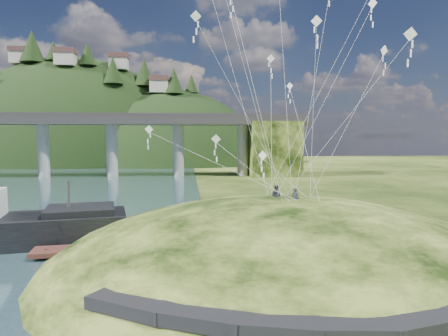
{
  "coord_description": "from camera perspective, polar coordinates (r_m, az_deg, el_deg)",
  "views": [
    {
      "loc": [
        1.07,
        -25.6,
        9.53
      ],
      "look_at": [
        4.0,
        6.0,
        7.0
      ],
      "focal_mm": 32.0,
      "sensor_mm": 36.0,
      "label": 1
    }
  ],
  "objects": [
    {
      "name": "footpath",
      "position": [
        18.65,
        16.16,
        -19.17
      ],
      "size": [
        22.29,
        5.84,
        0.83
      ],
      "color": "black",
      "rests_on": "ground"
    },
    {
      "name": "bridge",
      "position": [
        99.54,
        -21.42,
        4.35
      ],
      "size": [
        160.0,
        11.0,
        15.0
      ],
      "color": "#2D2B2B",
      "rests_on": "ground"
    },
    {
      "name": "wooden_dock",
      "position": [
        34.06,
        -13.25,
        -10.99
      ],
      "size": [
        15.19,
        3.95,
        1.07
      ],
      "color": "#3D1E19",
      "rests_on": "ground"
    },
    {
      "name": "far_ridge",
      "position": [
        155.3,
        -21.99,
        -2.04
      ],
      "size": [
        153.0,
        70.0,
        94.5
      ],
      "color": "black",
      "rests_on": "ground"
    },
    {
      "name": "kite_flyers",
      "position": [
        30.41,
        8.14,
        -2.53
      ],
      "size": [
        1.95,
        2.43,
        1.74
      ],
      "color": "#252931",
      "rests_on": "ground"
    },
    {
      "name": "kite_swarm",
      "position": [
        32.32,
        8.1,
        18.67
      ],
      "size": [
        20.24,
        14.55,
        20.89
      ],
      "color": "white",
      "rests_on": "ground"
    },
    {
      "name": "grass_hill",
      "position": [
        30.52,
        8.56,
        -16.68
      ],
      "size": [
        36.0,
        32.0,
        13.0
      ],
      "color": "black",
      "rests_on": "ground"
    },
    {
      "name": "ground",
      "position": [
        27.34,
        -7.49,
        -15.89
      ],
      "size": [
        320.0,
        320.0,
        0.0
      ],
      "primitive_type": "plane",
      "color": "black",
      "rests_on": "ground"
    }
  ]
}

